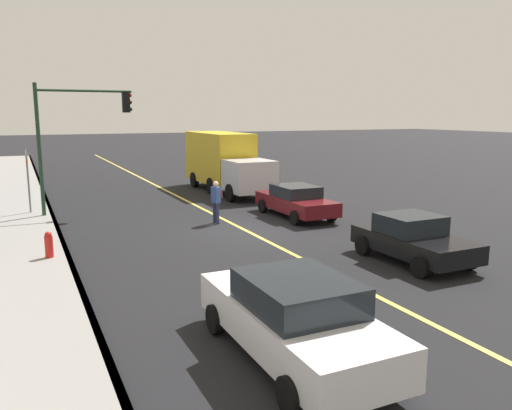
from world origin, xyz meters
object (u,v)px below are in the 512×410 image
car_white (294,317)px  pedestrian_with_backpack (216,199)px  traffic_light_mast (76,126)px  car_maroon (296,201)px  truck_yellow (224,161)px  fire_hydrant (49,247)px  car_black (413,239)px  street_sign_post (28,176)px

car_white → pedestrian_with_backpack: pedestrian_with_backpack is taller
car_white → traffic_light_mast: traffic_light_mast is taller
car_maroon → truck_yellow: truck_yellow is taller
truck_yellow → car_white: bearing=161.8°
car_maroon → fire_hydrant: size_ratio=4.79×
car_black → truck_yellow: truck_yellow is taller
car_white → traffic_light_mast: bearing=7.1°
fire_hydrant → pedestrian_with_backpack: bearing=-65.1°
truck_yellow → street_sign_post: 10.81m
street_sign_post → fire_hydrant: (-7.93, -0.30, -1.28)m
truck_yellow → fire_hydrant: truck_yellow is taller
car_black → street_sign_post: bearing=39.2°
car_maroon → truck_yellow: 8.30m
car_black → truck_yellow: size_ratio=0.46×
street_sign_post → traffic_light_mast: bearing=-114.7°
street_sign_post → car_black: bearing=-140.8°
fire_hydrant → car_maroon: bearing=-74.2°
pedestrian_with_backpack → fire_hydrant: size_ratio=1.84×
car_white → traffic_light_mast: 15.85m
car_white → street_sign_post: bearing=13.5°
truck_yellow → traffic_light_mast: (-4.07, 8.33, 2.14)m
traffic_light_mast → car_maroon: bearing=-116.4°
car_white → fire_hydrant: size_ratio=5.06×
pedestrian_with_backpack → car_white: bearing=166.0°
pedestrian_with_backpack → traffic_light_mast: bearing=50.1°
car_white → street_sign_post: size_ratio=1.60×
car_white → traffic_light_mast: size_ratio=0.84×
traffic_light_mast → street_sign_post: (0.93, 2.01, -2.13)m
car_black → fire_hydrant: car_black is taller
truck_yellow → fire_hydrant: (-11.08, 10.04, -1.27)m
car_white → street_sign_post: 16.85m
car_black → pedestrian_with_backpack: size_ratio=2.23×
traffic_light_mast → street_sign_post: bearing=65.3°
pedestrian_with_backpack → car_maroon: bearing=-92.6°
car_black → street_sign_post: (12.49, 10.20, 1.04)m
car_maroon → street_sign_post: size_ratio=1.52×
car_maroon → car_black: car_black is taller
car_white → pedestrian_with_backpack: (11.44, -2.85, 0.22)m
truck_yellow → street_sign_post: truck_yellow is taller
traffic_light_mast → fire_hydrant: bearing=166.3°
car_white → fire_hydrant: (8.43, 3.64, -0.33)m
car_black → truck_yellow: bearing=-0.5°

